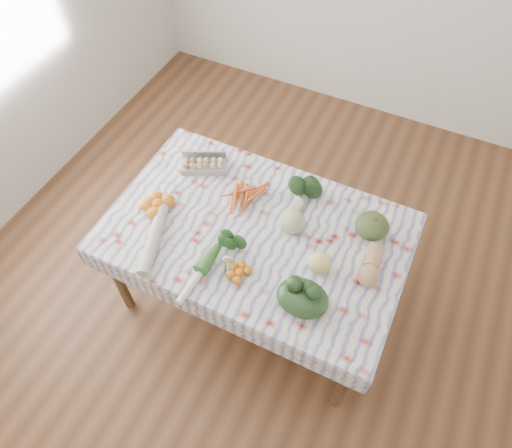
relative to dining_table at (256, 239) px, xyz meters
name	(u,v)px	position (x,y,z in m)	size (l,w,h in m)	color
ground	(256,294)	(0.00, 0.00, -0.68)	(4.50, 4.50, 0.00)	#57341D
dining_table	(256,239)	(0.00, 0.00, 0.00)	(1.60, 1.00, 0.75)	brown
tablecloth	(256,231)	(0.00, 0.00, 0.08)	(1.66, 1.06, 0.01)	white
egg_carton	(204,166)	(-0.49, 0.27, 0.12)	(0.27, 0.11, 0.07)	#AFAEAA
carrot_bunch	(245,197)	(-0.15, 0.17, 0.11)	(0.25, 0.22, 0.04)	#D1581D
kale_bunch	(303,192)	(0.15, 0.31, 0.16)	(0.16, 0.14, 0.14)	#193516
kabocha_squash	(372,226)	(0.58, 0.26, 0.14)	(0.19, 0.19, 0.12)	#3E5124
cabbage	(292,221)	(0.17, 0.09, 0.15)	(0.14, 0.14, 0.14)	#A9BD81
butternut_squash	(372,264)	(0.65, 0.03, 0.14)	(0.11, 0.24, 0.11)	tan
orange_cluster	(158,205)	(-0.56, -0.11, 0.12)	(0.25, 0.25, 0.08)	orange
broccoli	(227,251)	(-0.06, -0.22, 0.14)	(0.14, 0.14, 0.10)	#1D4A1A
mandarin_cluster	(239,272)	(0.05, -0.29, 0.11)	(0.16, 0.16, 0.05)	orange
grapefruit	(320,263)	(0.40, -0.08, 0.14)	(0.12, 0.12, 0.12)	#E5D86F
spinach_bag	(302,298)	(0.40, -0.30, 0.14)	(0.26, 0.21, 0.12)	black
daikon	(154,239)	(-0.46, -0.31, 0.12)	(0.07, 0.07, 0.46)	beige
leek	(199,275)	(-0.14, -0.39, 0.10)	(0.04, 0.04, 0.37)	white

